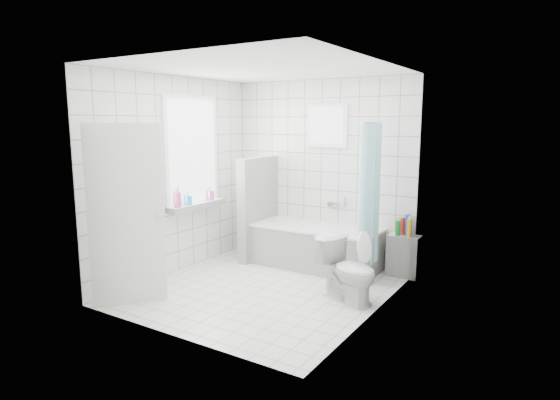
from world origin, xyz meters
The scene contains 19 objects.
ground centered at (0.00, 0.00, 0.00)m, with size 3.00×3.00×0.00m, color white.
ceiling centered at (0.00, 0.00, 2.60)m, with size 3.00×3.00×0.00m, color white.
wall_back centered at (0.00, 1.50, 1.30)m, with size 2.80×0.02×2.60m, color white.
wall_front centered at (0.00, -1.50, 1.30)m, with size 2.80×0.02×2.60m, color white.
wall_left centered at (-1.40, 0.00, 1.30)m, with size 0.02×3.00×2.60m, color white.
wall_right centered at (1.40, 0.00, 1.30)m, with size 0.02×3.00×2.60m, color white.
window_left centered at (-1.35, 0.30, 1.60)m, with size 0.01×0.90×1.40m, color white.
window_back centered at (0.10, 1.46, 1.95)m, with size 0.50×0.01×0.50m, color white.
window_sill centered at (-1.31, 0.30, 0.86)m, with size 0.18×1.02×0.08m, color white.
door centered at (-1.00, -1.17, 1.00)m, with size 0.04×0.80×2.00m, color silver.
bathtub centered at (0.13, 1.12, 0.29)m, with size 1.76×0.77×0.58m.
partition_wall centered at (-0.81, 1.07, 0.75)m, with size 0.15×0.85×1.50m, color white.
tiled_ledge centered at (1.29, 1.38, 0.28)m, with size 0.40×0.24×0.55m, color white.
toilet centered at (1.03, 0.19, 0.36)m, with size 0.40×0.71×0.72m, color white.
curtain_rod centered at (0.95, 1.10, 2.00)m, with size 0.02×0.02×0.80m, color silver.
shower_curtain centered at (0.95, 0.97, 1.10)m, with size 0.14×0.48×1.78m, color #48CCD4, non-canonical shape.
tub_faucet centered at (0.23, 1.46, 0.85)m, with size 0.18×0.06×0.06m, color silver.
sill_bottles centered at (-1.30, 0.13, 1.02)m, with size 0.12×0.76×0.28m.
ledge_bottles centered at (1.29, 1.36, 0.67)m, with size 0.21×0.16×0.28m.
Camera 1 is at (3.06, -4.50, 2.01)m, focal length 30.00 mm.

